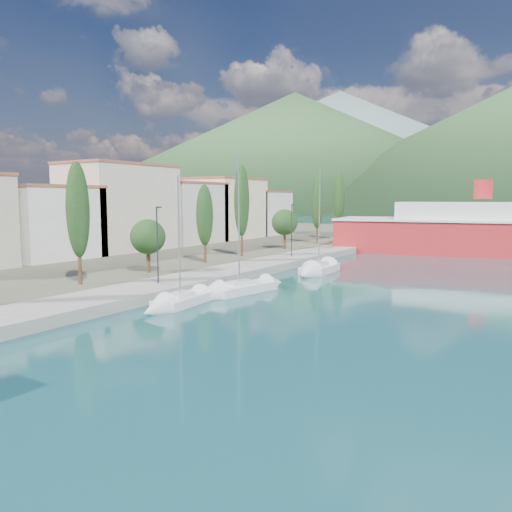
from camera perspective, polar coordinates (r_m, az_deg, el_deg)
The scene contains 9 objects.
ground at distance 136.57m, azimuth 24.48°, elevation 2.83°, with size 1400.00×1400.00×0.00m, color #17494F.
quay at distance 49.90m, azimuth -1.40°, elevation -1.58°, with size 5.00×88.00×0.80m, color gray.
land_strip at distance 83.28m, azimuth -19.68°, elevation 1.27°, with size 70.00×148.00×0.70m, color #565644.
town_buildings at distance 72.44m, azimuth -11.88°, elevation 4.91°, with size 9.20×69.20×11.30m.
tree_row at distance 57.78m, azimuth -2.22°, elevation 5.01°, with size 3.51×63.36×11.19m.
lamp_posts at distance 39.70m, azimuth -11.50°, elevation 1.55°, with size 0.15×46.14×6.06m.
sailboat_near at distance 34.53m, azimuth -9.92°, elevation -5.55°, with size 2.75×7.02×9.84m.
sailboat_mid at distance 38.64m, azimuth -3.64°, elevation -4.15°, with size 3.70×8.51×11.86m.
sailboat_far at distance 49.53m, azimuth 6.55°, elevation -1.78°, with size 3.00×7.81×11.24m.
Camera 1 is at (18.36, -15.13, 7.45)m, focal length 35.00 mm.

